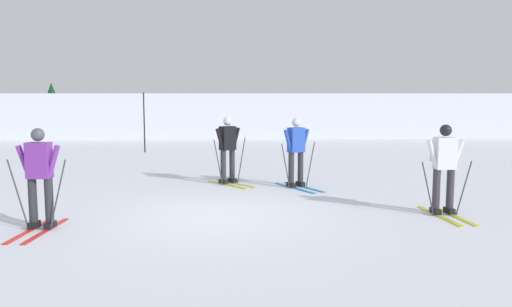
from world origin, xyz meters
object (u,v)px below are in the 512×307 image
(skier_purple, at_px, (39,175))
(conifer_far_left, at_px, (52,105))
(skier_blue, at_px, (296,150))
(skier_black, at_px, (228,148))
(skier_white, at_px, (444,164))
(trail_marker_pole, at_px, (144,123))

(skier_purple, distance_m, conifer_far_left, 20.14)
(skier_blue, bearing_deg, conifer_far_left, 126.20)
(skier_black, bearing_deg, skier_white, -40.77)
(trail_marker_pole, xyz_separation_m, conifer_far_left, (-6.17, 7.44, 0.53))
(skier_blue, bearing_deg, skier_white, -50.74)
(skier_white, height_order, trail_marker_pole, trail_marker_pole)
(skier_blue, xyz_separation_m, conifer_far_left, (-11.23, 15.33, 0.80))
(skier_purple, height_order, skier_blue, same)
(skier_purple, distance_m, skier_black, 5.30)
(skier_black, relative_size, conifer_far_left, 0.58)
(trail_marker_pole, distance_m, conifer_far_left, 9.68)
(skier_black, height_order, trail_marker_pole, trail_marker_pole)
(skier_purple, bearing_deg, conifer_far_left, 108.68)
(trail_marker_pole, relative_size, conifer_far_left, 0.81)
(skier_black, distance_m, trail_marker_pole, 8.07)
(skier_white, bearing_deg, conifer_far_left, 126.72)
(skier_white, relative_size, skier_black, 1.00)
(skier_purple, relative_size, conifer_far_left, 0.58)
(skier_blue, height_order, trail_marker_pole, trail_marker_pole)
(skier_purple, bearing_deg, skier_black, 54.23)
(skier_purple, bearing_deg, trail_marker_pole, 91.38)
(skier_blue, relative_size, trail_marker_pole, 0.72)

